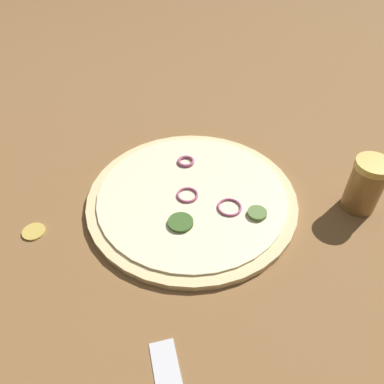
# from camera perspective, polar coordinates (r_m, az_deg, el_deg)

# --- Properties ---
(ground_plane) EXTENTS (3.00, 3.00, 0.00)m
(ground_plane) POSITION_cam_1_polar(r_m,az_deg,el_deg) (0.67, 0.00, -1.33)
(ground_plane) COLOR brown
(pizza) EXTENTS (0.37, 0.37, 0.02)m
(pizza) POSITION_cam_1_polar(r_m,az_deg,el_deg) (0.67, 0.04, -0.89)
(pizza) COLOR beige
(pizza) RESTS_ON ground_plane
(spice_jar) EXTENTS (0.06, 0.06, 0.10)m
(spice_jar) POSITION_cam_1_polar(r_m,az_deg,el_deg) (0.70, 24.94, 0.99)
(spice_jar) COLOR olive
(spice_jar) RESTS_ON ground_plane
(loose_cap) EXTENTS (0.04, 0.04, 0.01)m
(loose_cap) POSITION_cam_1_polar(r_m,az_deg,el_deg) (0.67, -23.01, -5.49)
(loose_cap) COLOR gold
(loose_cap) RESTS_ON ground_plane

